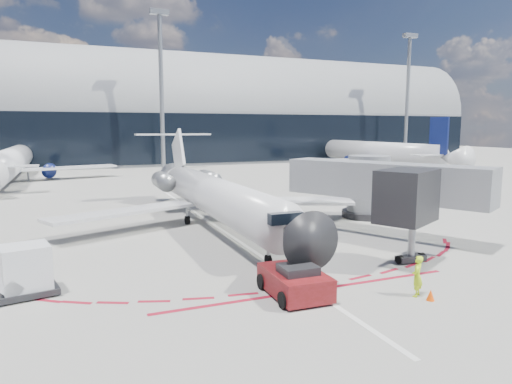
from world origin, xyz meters
name	(u,v)px	position (x,y,z in m)	size (l,w,h in m)	color
ground	(227,233)	(0.00, 0.00, 0.00)	(260.00, 260.00, 0.00)	slate
apron_centerline	(218,227)	(0.00, 2.00, 0.01)	(0.25, 40.00, 0.01)	silver
apron_stop_bar	(312,290)	(0.00, -11.50, 0.01)	(14.00, 0.25, 0.01)	maroon
terminal_building	(120,119)	(0.00, 64.97, 8.52)	(150.00, 24.15, 24.00)	gray
jet_bridge	(379,187)	(9.79, -3.01, 3.01)	(10.03, 15.20, 4.90)	gray
light_mast_centre	(162,93)	(5.00, 48.00, 12.50)	(0.70, 0.70, 25.00)	gray
light_mast_east	(407,100)	(55.00, 48.00, 12.50)	(0.70, 0.70, 25.00)	gray
regional_jet	(211,194)	(-0.28, 2.56, 2.30)	(22.27, 27.46, 6.88)	silver
pushback_tug	(295,281)	(-0.96, -11.73, 0.61)	(2.34, 5.34, 1.38)	#580E0C
ramp_worker	(417,276)	(3.68, -13.74, 0.86)	(0.63, 0.41, 1.72)	#CDFF1A
uld_container	(26,271)	(-11.29, -7.47, 1.05)	(2.60, 2.33, 2.12)	black
safety_cone_left	(3,252)	(-13.00, -0.55, 0.24)	(0.35, 0.35, 0.48)	#FF4D05
safety_cone_right	(431,295)	(3.87, -14.34, 0.23)	(0.33, 0.33, 0.46)	#FF4D05
bg_airliner_0	(9,143)	(-16.61, 39.33, 5.00)	(30.91, 32.73, 10.00)	silver
bg_airliner_1	(378,137)	(39.93, 37.10, 5.29)	(32.72, 34.65, 10.59)	silver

